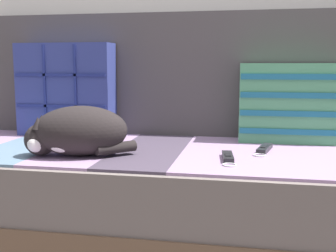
{
  "coord_description": "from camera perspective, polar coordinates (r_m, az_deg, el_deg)",
  "views": [
    {
      "loc": [
        0.38,
        -1.54,
        0.74
      ],
      "look_at": [
        0.08,
        0.04,
        0.5
      ],
      "focal_mm": 45.0,
      "sensor_mm": 36.0,
      "label": 1
    }
  ],
  "objects": [
    {
      "name": "throw_pillow_striped",
      "position": [
        1.89,
        16.16,
        2.99
      ],
      "size": [
        0.43,
        0.14,
        0.34
      ],
      "color": "#4C9366",
      "rests_on": "couch"
    },
    {
      "name": "sleeping_cat",
      "position": [
        1.59,
        -12.44,
        -0.84
      ],
      "size": [
        0.4,
        0.29,
        0.19
      ],
      "color": "black",
      "rests_on": "couch"
    },
    {
      "name": "game_remote_near",
      "position": [
        1.51,
        8.12,
        -4.24
      ],
      "size": [
        0.06,
        0.19,
        0.02
      ],
      "color": "black",
      "rests_on": "couch"
    },
    {
      "name": "ground_plane",
      "position": [
        1.75,
        -2.8,
        -16.58
      ],
      "size": [
        14.0,
        14.0,
        0.0
      ],
      "primitive_type": "plane",
      "color": "#564C47"
    },
    {
      "name": "throw_pillow_quilted",
      "position": [
        2.07,
        -13.64,
        4.8
      ],
      "size": [
        0.46,
        0.14,
        0.44
      ],
      "color": "navy",
      "rests_on": "couch"
    },
    {
      "name": "sofa_backrest",
      "position": [
        2.06,
        0.23,
        6.99
      ],
      "size": [
        1.91,
        0.14,
        0.58
      ],
      "color": "#474242",
      "rests_on": "couch"
    },
    {
      "name": "game_remote_far",
      "position": [
        1.69,
        12.9,
        -3.05
      ],
      "size": [
        0.09,
        0.21,
        0.02
      ],
      "color": "black",
      "rests_on": "couch"
    },
    {
      "name": "couch",
      "position": [
        1.78,
        -1.96,
        -9.27
      ],
      "size": [
        1.95,
        0.87,
        0.4
      ],
      "color": "brown",
      "rests_on": "ground_plane"
    }
  ]
}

